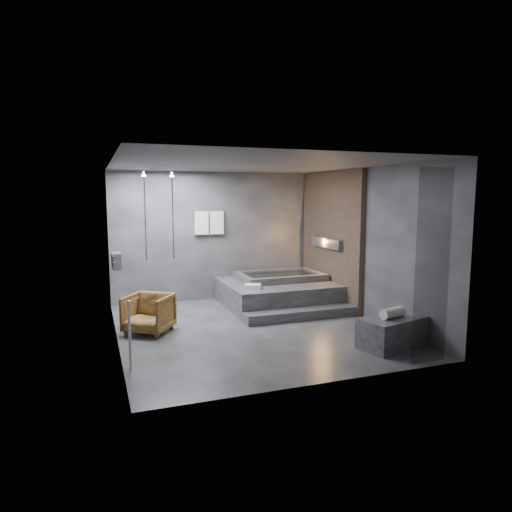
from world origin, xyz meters
name	(u,v)px	position (x,y,z in m)	size (l,w,h in m)	color
room	(269,227)	(0.40, 0.24, 1.73)	(5.00, 5.04, 2.82)	#29292B
tub_deck	(277,293)	(1.05, 1.45, 0.25)	(2.20, 2.00, 0.50)	#2D2E30
tub_step	(301,314)	(1.05, 0.27, 0.09)	(2.20, 0.36, 0.18)	#2D2E30
concrete_bench	(392,332)	(1.66, -1.64, 0.23)	(1.02, 0.56, 0.46)	#2D2D2F
driftwood_chair	(149,313)	(-1.72, 0.37, 0.33)	(0.70, 0.72, 0.65)	#482E12
rolled_towel	(393,313)	(1.65, -1.66, 0.54)	(0.16, 0.16, 0.43)	white
deck_towel	(253,286)	(0.33, 0.93, 0.54)	(0.31, 0.23, 0.08)	silver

